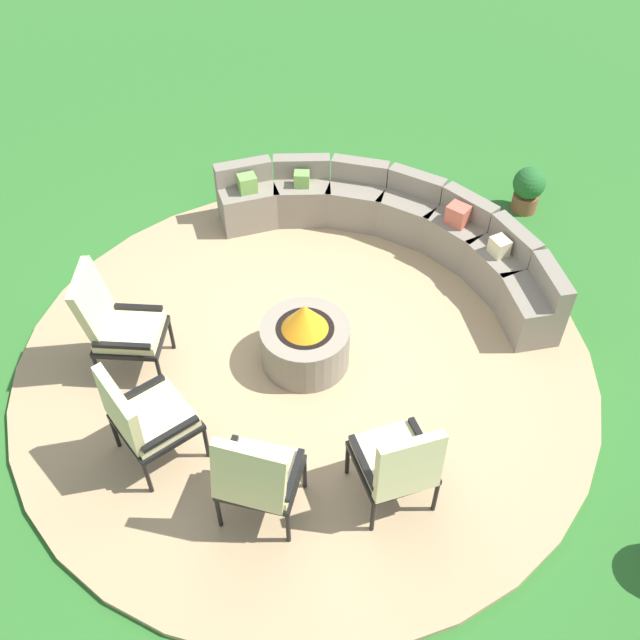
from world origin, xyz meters
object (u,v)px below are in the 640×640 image
(lounge_chair_front_right, at_px, (143,417))
(lounge_chair_back_left, at_px, (256,476))
(fire_pit, at_px, (305,340))
(lounge_chair_back_right, at_px, (398,462))
(curved_stone_bench, at_px, (396,227))
(lounge_chair_front_left, at_px, (116,323))
(potted_plant_0, at_px, (528,188))

(lounge_chair_front_right, distance_m, lounge_chair_back_left, 1.08)
(fire_pit, xyz_separation_m, lounge_chair_back_right, (1.54, -0.59, 0.25))
(curved_stone_bench, bearing_deg, lounge_chair_front_left, -104.02)
(fire_pit, height_order, potted_plant_0, fire_pit)
(lounge_chair_front_left, bearing_deg, lounge_chair_back_left, 44.36)
(fire_pit, bearing_deg, lounge_chair_back_left, -58.57)
(curved_stone_bench, bearing_deg, lounge_chair_back_right, -51.18)
(curved_stone_bench, xyz_separation_m, lounge_chair_front_left, (-0.76, -3.03, 0.28))
(lounge_chair_front_left, distance_m, lounge_chair_back_right, 2.78)
(fire_pit, bearing_deg, lounge_chair_front_right, -96.48)
(lounge_chair_front_right, bearing_deg, fire_pit, 92.05)
(lounge_chair_front_left, distance_m, lounge_chair_back_left, 2.05)
(lounge_chair_front_left, height_order, lounge_chair_back_left, lounge_chair_front_left)
(fire_pit, bearing_deg, curved_stone_bench, 102.70)
(lounge_chair_front_right, height_order, lounge_chair_back_left, lounge_chair_back_left)
(lounge_chair_front_right, height_order, lounge_chair_back_right, lounge_chair_front_right)
(fire_pit, distance_m, lounge_chair_front_right, 1.68)
(curved_stone_bench, height_order, lounge_chair_front_right, lounge_chair_front_right)
(curved_stone_bench, xyz_separation_m, lounge_chair_back_left, (1.28, -3.25, 0.27))
(fire_pit, relative_size, curved_stone_bench, 0.21)
(fire_pit, distance_m, potted_plant_0, 3.51)
(lounge_chair_back_left, relative_size, potted_plant_0, 1.98)
(lounge_chair_back_left, bearing_deg, fire_pit, 92.11)
(lounge_chair_back_right, relative_size, potted_plant_0, 1.79)
(potted_plant_0, bearing_deg, lounge_chair_back_left, -82.43)
(fire_pit, xyz_separation_m, potted_plant_0, (0.21, 3.51, -0.04))
(lounge_chair_front_left, bearing_deg, curved_stone_bench, 126.70)
(lounge_chair_back_right, xyz_separation_m, potted_plant_0, (-1.33, 4.10, -0.29))
(fire_pit, height_order, curved_stone_bench, fire_pit)
(curved_stone_bench, xyz_separation_m, potted_plant_0, (0.62, 1.67, -0.05))
(fire_pit, height_order, lounge_chair_front_left, lounge_chair_front_left)
(lounge_chair_front_left, distance_m, lounge_chair_front_right, 1.09)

